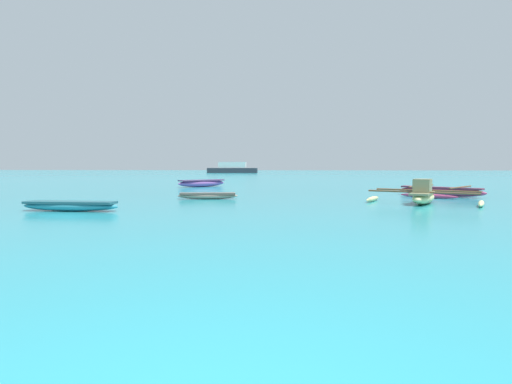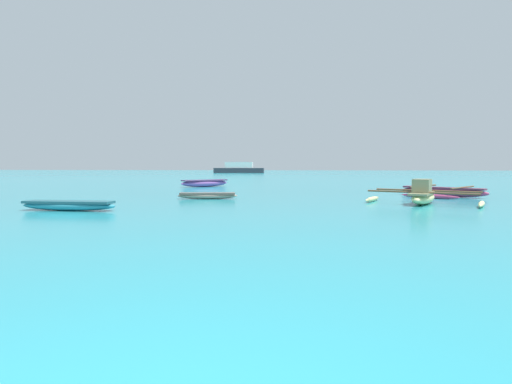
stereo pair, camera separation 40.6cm
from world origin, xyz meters
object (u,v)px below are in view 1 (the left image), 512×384
distant_ferry (232,169)px  moored_boat_3 (208,195)px  moored_boat_1 (202,183)px  moored_boat_2 (70,205)px  moored_boat_4 (440,191)px  moored_boat_0 (423,195)px

distant_ferry → moored_boat_3: bearing=-82.8°
moored_boat_1 → distant_ferry: distant_ferry is taller
moored_boat_2 → moored_boat_4: bearing=29.1°
moored_boat_2 → moored_boat_3: size_ratio=1.22×
moored_boat_2 → moored_boat_4: size_ratio=0.80×
moored_boat_4 → distant_ferry: (-18.66, 57.66, 0.64)m
moored_boat_2 → moored_boat_1: bearing=87.4°
moored_boat_2 → moored_boat_4: 16.46m
moored_boat_1 → moored_boat_4: (13.53, -7.37, -0.04)m
moored_boat_3 → moored_boat_4: bearing=6.1°
moored_boat_0 → moored_boat_4: 4.54m
moored_boat_0 → moored_boat_3: bearing=107.2°
moored_boat_3 → distant_ferry: 60.78m
moored_boat_4 → moored_boat_2: bearing=-113.2°
moored_boat_0 → distant_ferry: size_ratio=0.47×
distant_ferry → moored_boat_1: bearing=-84.2°
moored_boat_2 → moored_boat_3: moored_boat_2 is taller
distant_ferry → moored_boat_0: bearing=-75.0°
moored_boat_1 → moored_boat_0: bearing=-86.2°
moored_boat_0 → moored_boat_4: (2.10, 4.03, -0.09)m
distant_ferry → moored_boat_4: bearing=-72.1°
moored_boat_3 → distant_ferry: size_ratio=0.28×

